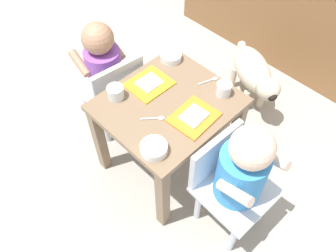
% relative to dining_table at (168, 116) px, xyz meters
% --- Properties ---
extents(ground_plane, '(7.00, 7.00, 0.00)m').
position_rel_dining_table_xyz_m(ground_plane, '(0.00, 0.00, -0.36)').
color(ground_plane, '#9E998E').
extents(dining_table, '(0.48, 0.54, 0.45)m').
position_rel_dining_table_xyz_m(dining_table, '(0.00, 0.00, 0.00)').
color(dining_table, '#7A6047').
rests_on(dining_table, ground).
extents(seated_child_left, '(0.31, 0.31, 0.63)m').
position_rel_dining_table_xyz_m(seated_child_left, '(-0.40, -0.02, 0.03)').
color(seated_child_left, silver).
rests_on(seated_child_left, ground).
extents(seated_child_right, '(0.29, 0.29, 0.66)m').
position_rel_dining_table_xyz_m(seated_child_right, '(0.40, -0.02, 0.05)').
color(seated_child_right, silver).
rests_on(seated_child_right, ground).
extents(dog, '(0.43, 0.33, 0.32)m').
position_rel_dining_table_xyz_m(dog, '(0.02, 0.64, -0.15)').
color(dog, beige).
rests_on(dog, ground).
extents(food_tray_left, '(0.16, 0.18, 0.02)m').
position_rel_dining_table_xyz_m(food_tray_left, '(-0.13, 0.02, 0.09)').
color(food_tray_left, gold).
rests_on(food_tray_left, dining_table).
extents(food_tray_right, '(0.16, 0.19, 0.02)m').
position_rel_dining_table_xyz_m(food_tray_right, '(0.13, 0.02, 0.09)').
color(food_tray_right, orange).
rests_on(food_tray_right, dining_table).
extents(water_cup_left, '(0.07, 0.07, 0.06)m').
position_rel_dining_table_xyz_m(water_cup_left, '(-0.18, -0.13, 0.11)').
color(water_cup_left, white).
rests_on(water_cup_left, dining_table).
extents(water_cup_right, '(0.06, 0.06, 0.06)m').
position_rel_dining_table_xyz_m(water_cup_right, '(0.13, 0.20, 0.11)').
color(water_cup_right, white).
rests_on(water_cup_right, dining_table).
extents(cereal_bowl_left_side, '(0.10, 0.10, 0.03)m').
position_rel_dining_table_xyz_m(cereal_bowl_left_side, '(-0.18, 0.20, 0.11)').
color(cereal_bowl_left_side, white).
rests_on(cereal_bowl_left_side, dining_table).
extents(cereal_bowl_right_side, '(0.10, 0.10, 0.04)m').
position_rel_dining_table_xyz_m(cereal_bowl_right_side, '(0.14, -0.21, 0.11)').
color(cereal_bowl_right_side, white).
rests_on(cereal_bowl_right_side, dining_table).
extents(spoon_by_left_tray, '(0.05, 0.10, 0.01)m').
position_rel_dining_table_xyz_m(spoon_by_left_tray, '(0.04, 0.22, 0.09)').
color(spoon_by_left_tray, silver).
rests_on(spoon_by_left_tray, dining_table).
extents(spoon_by_right_tray, '(0.08, 0.08, 0.01)m').
position_rel_dining_table_xyz_m(spoon_by_right_tray, '(0.03, -0.10, 0.09)').
color(spoon_by_right_tray, silver).
rests_on(spoon_by_right_tray, dining_table).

